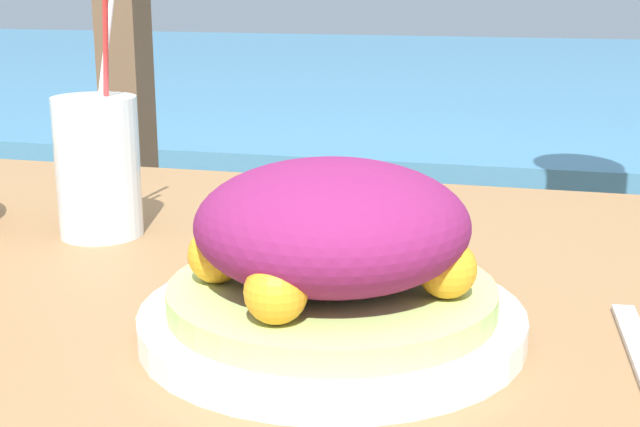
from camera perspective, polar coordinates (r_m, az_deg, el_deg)
The scene contains 5 objects.
patio_table at distance 0.81m, azimuth -3.13°, elevation -10.62°, with size 1.12×0.72×0.72m.
railing_fence at distance 1.38m, azimuth 5.00°, elevation 7.54°, with size 2.80×0.08×1.11m.
sea_backdrop at distance 3.92m, azimuth 10.87°, elevation 4.84°, with size 12.00×4.00×0.58m.
salad_plate at distance 0.62m, azimuth 0.76°, elevation -3.15°, with size 0.27×0.27×0.12m.
drink_glass at distance 0.88m, azimuth -14.02°, elevation 2.96°, with size 0.08×0.08×0.25m.
Camera 1 is at (0.22, -0.69, 0.97)m, focal length 50.00 mm.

